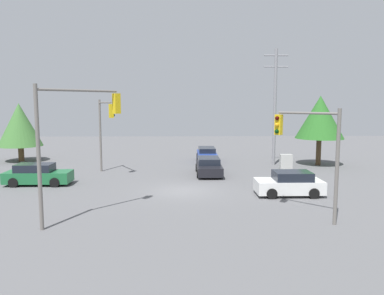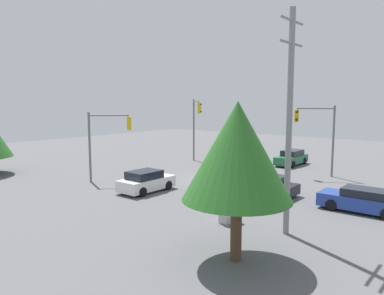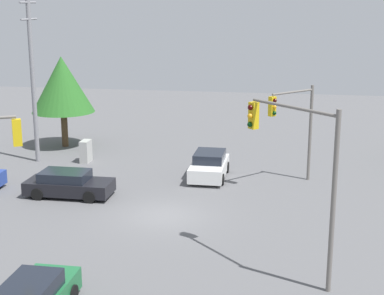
{
  "view_description": "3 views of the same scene",
  "coord_description": "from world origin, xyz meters",
  "px_view_note": "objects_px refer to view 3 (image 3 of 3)",
  "views": [
    {
      "loc": [
        -0.03,
        -24.04,
        5.77
      ],
      "look_at": [
        0.5,
        -1.85,
        3.09
      ],
      "focal_mm": 35.0,
      "sensor_mm": 36.0,
      "label": 1
    },
    {
      "loc": [
        24.81,
        17.58,
        6.36
      ],
      "look_at": [
        0.47,
        -2.05,
        2.48
      ],
      "focal_mm": 35.0,
      "sensor_mm": 36.0,
      "label": 2
    },
    {
      "loc": [
        -26.14,
        -5.8,
        10.05
      ],
      "look_at": [
        1.76,
        -1.07,
        3.0
      ],
      "focal_mm": 55.0,
      "sensor_mm": 36.0,
      "label": 3
    }
  ],
  "objects_px": {
    "sedan_dark": "(68,184)",
    "traffic_signal_main": "(299,158)",
    "sedan_white": "(209,166)",
    "electrical_cabinet": "(86,151)",
    "traffic_signal_cross": "(295,119)"
  },
  "relations": [
    {
      "from": "sedan_dark",
      "to": "traffic_signal_main",
      "type": "height_order",
      "value": "traffic_signal_main"
    },
    {
      "from": "sedan_white",
      "to": "traffic_signal_main",
      "type": "height_order",
      "value": "traffic_signal_main"
    },
    {
      "from": "sedan_dark",
      "to": "electrical_cabinet",
      "type": "bearing_deg",
      "value": -168.17
    },
    {
      "from": "traffic_signal_cross",
      "to": "sedan_white",
      "type": "bearing_deg",
      "value": -52.0
    },
    {
      "from": "sedan_white",
      "to": "traffic_signal_cross",
      "type": "relative_size",
      "value": 0.75
    },
    {
      "from": "sedan_white",
      "to": "traffic_signal_cross",
      "type": "xyz_separation_m",
      "value": [
        -0.45,
        -4.8,
        3.05
      ]
    },
    {
      "from": "sedan_white",
      "to": "electrical_cabinet",
      "type": "xyz_separation_m",
      "value": [
        2.05,
        8.28,
        -0.01
      ]
    },
    {
      "from": "sedan_dark",
      "to": "electrical_cabinet",
      "type": "distance_m",
      "value": 6.78
    },
    {
      "from": "sedan_dark",
      "to": "traffic_signal_cross",
      "type": "height_order",
      "value": "traffic_signal_cross"
    },
    {
      "from": "sedan_white",
      "to": "traffic_signal_cross",
      "type": "bearing_deg",
      "value": 174.65
    },
    {
      "from": "sedan_dark",
      "to": "traffic_signal_main",
      "type": "relative_size",
      "value": 0.69
    },
    {
      "from": "sedan_dark",
      "to": "traffic_signal_cross",
      "type": "xyz_separation_m",
      "value": [
        4.14,
        -11.69,
        3.11
      ]
    },
    {
      "from": "traffic_signal_main",
      "to": "electrical_cabinet",
      "type": "xyz_separation_m",
      "value": [
        13.96,
        13.2,
        -3.83
      ]
    },
    {
      "from": "electrical_cabinet",
      "to": "traffic_signal_main",
      "type": "bearing_deg",
      "value": -136.6
    },
    {
      "from": "traffic_signal_main",
      "to": "traffic_signal_cross",
      "type": "xyz_separation_m",
      "value": [
        11.46,
        0.12,
        -0.77
      ]
    }
  ]
}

